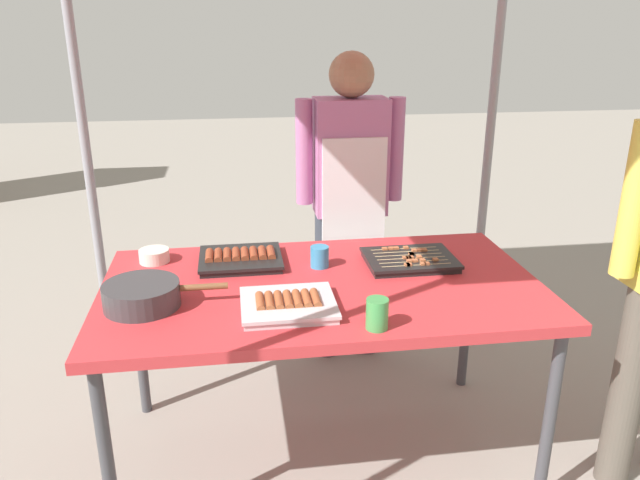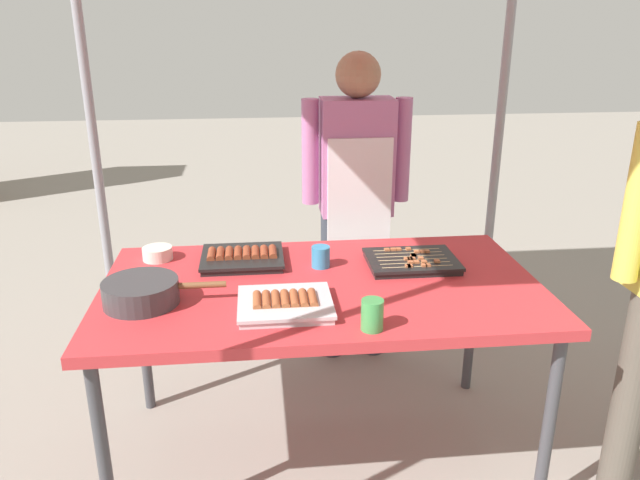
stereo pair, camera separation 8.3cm
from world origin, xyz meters
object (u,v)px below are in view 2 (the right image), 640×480
condiment_bowl (158,253)px  drink_cup_by_wok (372,315)px  cooking_wok (142,291)px  stall_table (321,296)px  tray_meat_skewers (412,261)px  tray_pork_links (242,257)px  vendor_woman (356,187)px  drink_cup_near_edge (321,257)px  tray_grilled_sausages (285,304)px

condiment_bowl → drink_cup_by_wok: size_ratio=1.19×
cooking_wok → stall_table: bearing=9.5°
tray_meat_skewers → drink_cup_by_wok: drink_cup_by_wok is taller
stall_table → tray_pork_links: tray_pork_links is taller
tray_meat_skewers → vendor_woman: size_ratio=0.23×
cooking_wok → drink_cup_by_wok: (0.74, -0.27, 0.00)m
drink_cup_near_edge → vendor_woman: (0.24, 0.62, 0.11)m
drink_cup_near_edge → vendor_woman: vendor_woman is taller
condiment_bowl → vendor_woman: (0.88, 0.47, 0.12)m
vendor_woman → tray_pork_links: bearing=44.9°
condiment_bowl → drink_cup_near_edge: drink_cup_near_edge is taller
tray_grilled_sausages → cooking_wok: size_ratio=0.75×
tray_meat_skewers → vendor_woman: (-0.12, 0.64, 0.13)m
condiment_bowl → vendor_woman: bearing=28.1°
stall_table → drink_cup_near_edge: size_ratio=19.20×
tray_pork_links → condiment_bowl: bearing=168.6°
condiment_bowl → drink_cup_near_edge: bearing=-12.9°
tray_grilled_sausages → tray_pork_links: size_ratio=0.97×
stall_table → tray_grilled_sausages: 0.26m
condiment_bowl → tray_meat_skewers: bearing=-9.8°
stall_table → tray_meat_skewers: 0.40m
tray_pork_links → drink_cup_near_edge: (0.30, -0.08, 0.02)m
condiment_bowl → tray_pork_links: bearing=-11.4°
cooking_wok → drink_cup_near_edge: bearing=22.2°
tray_grilled_sausages → vendor_woman: bearing=68.0°
condiment_bowl → drink_cup_by_wok: bearing=-42.1°
tray_grilled_sausages → drink_cup_near_edge: (0.16, 0.36, 0.02)m
tray_grilled_sausages → condiment_bowl: bearing=133.9°
drink_cup_by_wok → tray_pork_links: bearing=123.9°
stall_table → cooking_wok: size_ratio=3.85×
cooking_wok → drink_cup_near_edge: (0.64, 0.26, -0.00)m
cooking_wok → drink_cup_near_edge: 0.69m
stall_table → drink_cup_by_wok: (0.12, -0.37, 0.10)m
stall_table → condiment_bowl: size_ratio=13.47×
tray_pork_links → drink_cup_near_edge: drink_cup_near_edge is taller
drink_cup_by_wok → vendor_woman: 1.16m
cooking_wok → condiment_bowl: 0.41m
drink_cup_near_edge → tray_pork_links: bearing=165.4°
condiment_bowl → drink_cup_by_wok: (0.75, -0.68, 0.02)m
cooking_wok → drink_cup_by_wok: 0.79m
tray_meat_skewers → vendor_woman: vendor_woman is taller
drink_cup_by_wok → vendor_woman: bearing=83.3°
tray_grilled_sausages → vendor_woman: size_ratio=0.21×
tray_pork_links → cooking_wok: cooking_wok is taller
tray_pork_links → drink_cup_near_edge: 0.32m
tray_grilled_sausages → drink_cup_by_wok: 0.31m
tray_meat_skewers → drink_cup_near_edge: size_ratio=4.20×
condiment_bowl → drink_cup_near_edge: 0.66m
cooking_wok → drink_cup_by_wok: drink_cup_by_wok is taller
condiment_bowl → vendor_woman: 1.01m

